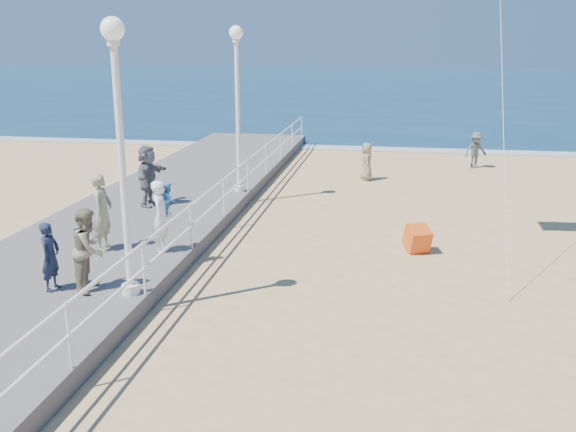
% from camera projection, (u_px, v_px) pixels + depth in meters
% --- Properties ---
extents(ground, '(160.00, 160.00, 0.00)m').
position_uv_depth(ground, '(401.00, 332.00, 12.08)').
color(ground, tan).
rests_on(ground, ground).
extents(ocean, '(160.00, 90.00, 0.05)m').
position_uv_depth(ocean, '(402.00, 85.00, 73.79)').
color(ocean, '#0C2D49').
rests_on(ocean, ground).
extents(surf_line, '(160.00, 1.20, 0.04)m').
position_uv_depth(surf_line, '(401.00, 150.00, 31.54)').
color(surf_line, white).
rests_on(surf_line, ground).
extents(boardwalk, '(5.00, 44.00, 0.40)m').
position_uv_depth(boardwalk, '(34.00, 296.00, 13.25)').
color(boardwalk, slate).
rests_on(boardwalk, ground).
extents(railing, '(0.05, 42.00, 0.55)m').
position_uv_depth(railing, '(143.00, 254.00, 12.57)').
color(railing, white).
rests_on(railing, boardwalk).
extents(lamp_post_mid, '(0.44, 0.44, 5.32)m').
position_uv_depth(lamp_post_mid, '(120.00, 131.00, 11.97)').
color(lamp_post_mid, white).
rests_on(lamp_post_mid, boardwalk).
extents(lamp_post_far, '(0.44, 0.44, 5.32)m').
position_uv_depth(lamp_post_far, '(237.00, 92.00, 20.51)').
color(lamp_post_far, white).
rests_on(lamp_post_far, boardwalk).
extents(woman_holding_toddler, '(0.46, 0.66, 1.73)m').
position_uv_depth(woman_holding_toddler, '(161.00, 216.00, 15.18)').
color(woman_holding_toddler, white).
rests_on(woman_holding_toddler, boardwalk).
extents(toddler_held, '(0.33, 0.41, 0.80)m').
position_uv_depth(toddler_held, '(169.00, 199.00, 15.20)').
color(toddler_held, '#3794CF').
rests_on(toddler_held, boardwalk).
extents(spectator_0, '(0.35, 0.52, 1.42)m').
position_uv_depth(spectator_0, '(50.00, 256.00, 12.87)').
color(spectator_0, '#1A213A').
rests_on(spectator_0, boardwalk).
extents(spectator_1, '(0.75, 0.91, 1.71)m').
position_uv_depth(spectator_1, '(89.00, 249.00, 12.85)').
color(spectator_1, gray).
rests_on(spectator_1, boardwalk).
extents(spectator_5, '(0.62, 1.75, 1.86)m').
position_uv_depth(spectator_5, '(148.00, 176.00, 19.33)').
color(spectator_5, slate).
rests_on(spectator_5, boardwalk).
extents(spectator_6, '(0.49, 0.71, 1.88)m').
position_uv_depth(spectator_6, '(102.00, 212.00, 15.29)').
color(spectator_6, tan).
rests_on(spectator_6, boardwalk).
extents(beach_walker_a, '(1.13, 0.92, 1.53)m').
position_uv_depth(beach_walker_a, '(476.00, 150.00, 27.01)').
color(beach_walker_a, '#515155').
rests_on(beach_walker_a, ground).
extents(beach_walker_c, '(0.59, 0.79, 1.46)m').
position_uv_depth(beach_walker_c, '(367.00, 162.00, 24.72)').
color(beach_walker_c, gray).
rests_on(beach_walker_c, ground).
extents(box_kite, '(0.78, 0.87, 0.74)m').
position_uv_depth(box_kite, '(417.00, 241.00, 16.47)').
color(box_kite, red).
rests_on(box_kite, ground).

